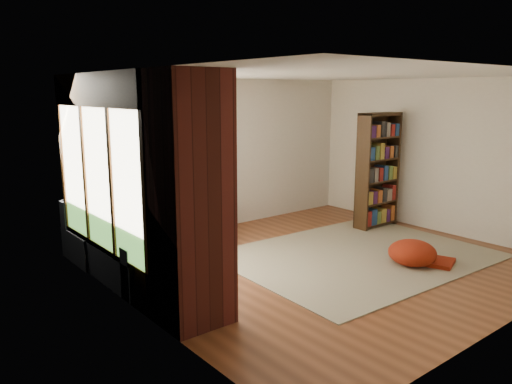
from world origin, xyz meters
TOP-DOWN VIEW (x-y plane):
  - floor at (0.00, 0.00)m, footprint 5.50×5.50m
  - ceiling at (0.00, 0.00)m, footprint 5.50×5.50m
  - wall_back at (0.00, 2.50)m, footprint 5.50×0.04m
  - wall_left at (-2.75, 0.00)m, footprint 0.04×5.00m
  - wall_right at (2.75, 0.00)m, footprint 0.04×5.00m
  - windows_back at (-1.20, 2.47)m, footprint 2.82×0.10m
  - windows_left at (-2.72, 1.20)m, footprint 0.10×2.62m
  - roller_blind at (-2.69, 2.03)m, footprint 0.03×0.72m
  - brick_chimney at (-2.40, -0.35)m, footprint 0.70×0.70m
  - sectional_sofa at (-1.95, 1.70)m, footprint 2.20×2.20m
  - area_rug at (0.62, -0.07)m, footprint 3.82×2.98m
  - bookshelf at (2.14, 0.79)m, footprint 0.87×0.29m
  - pouf at (0.89, -0.82)m, footprint 0.73×0.73m
  - dog_tan at (-1.91, 1.88)m, footprint 0.95×0.73m
  - dog_brindle at (-2.11, 1.07)m, footprint 0.62×0.91m
  - throw_pillows at (-1.92, 1.85)m, footprint 1.98×1.68m

SIDE VIEW (x-z plane):
  - floor at x=0.00m, z-range 0.00..0.00m
  - area_rug at x=0.62m, z-range 0.00..0.01m
  - pouf at x=0.89m, z-range 0.01..0.37m
  - sectional_sofa at x=-1.95m, z-range -0.10..0.70m
  - dog_brindle at x=-2.11m, z-range 0.54..1.00m
  - throw_pillows at x=-1.92m, z-range 0.55..1.00m
  - dog_tan at x=-1.91m, z-range 0.54..1.01m
  - bookshelf at x=2.14m, z-range 0.00..2.02m
  - wall_back at x=0.00m, z-range 0.00..2.60m
  - wall_left at x=-2.75m, z-range 0.00..2.60m
  - wall_right at x=2.75m, z-range 0.00..2.60m
  - brick_chimney at x=-2.40m, z-range 0.00..2.60m
  - windows_back at x=-1.20m, z-range 0.40..2.30m
  - windows_left at x=-2.72m, z-range 0.40..2.30m
  - roller_blind at x=-2.69m, z-range 1.30..2.20m
  - ceiling at x=0.00m, z-range 2.60..2.60m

